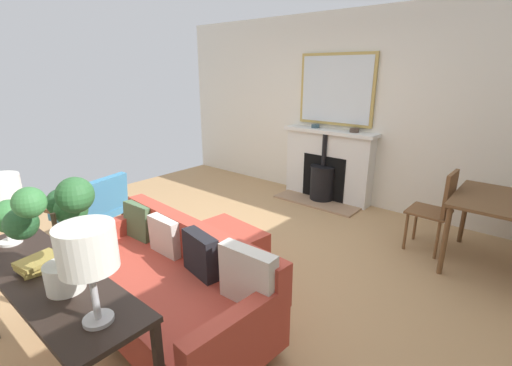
# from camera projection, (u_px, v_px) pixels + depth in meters

# --- Properties ---
(ground_plane) EXTENTS (5.07, 6.24, 0.01)m
(ground_plane) POSITION_uv_depth(u_px,v_px,m) (225.00, 261.00, 3.68)
(ground_plane) COLOR tan
(wall_left) EXTENTS (0.12, 6.24, 2.68)m
(wall_left) POSITION_uv_depth(u_px,v_px,m) (347.00, 110.00, 5.11)
(wall_left) COLOR silver
(wall_left) RESTS_ON ground
(fireplace) EXTENTS (0.63, 1.42, 1.06)m
(fireplace) POSITION_uv_depth(u_px,v_px,m) (327.00, 169.00, 5.31)
(fireplace) COLOR #9E7A5B
(fireplace) RESTS_ON ground
(mirror_over_mantel) EXTENTS (0.04, 1.16, 1.00)m
(mirror_over_mantel) POSITION_uv_depth(u_px,v_px,m) (336.00, 90.00, 5.05)
(mirror_over_mantel) COLOR tan
(mantel_bowl_near) EXTENTS (0.12, 0.12, 0.05)m
(mantel_bowl_near) POSITION_uv_depth(u_px,v_px,m) (315.00, 126.00, 5.30)
(mantel_bowl_near) COLOR #334C56
(mantel_bowl_near) RESTS_ON fireplace
(mantel_bowl_far) EXTENTS (0.13, 0.13, 0.06)m
(mantel_bowl_far) POSITION_uv_depth(u_px,v_px,m) (354.00, 130.00, 4.92)
(mantel_bowl_far) COLOR #47382D
(mantel_bowl_far) RESTS_ON fireplace
(sofa) EXTENTS (0.97, 1.94, 0.81)m
(sofa) POSITION_uv_depth(u_px,v_px,m) (167.00, 282.00, 2.72)
(sofa) COLOR #B2B2B7
(sofa) RESTS_ON ground
(ottoman) EXTENTS (0.61, 0.78, 0.37)m
(ottoman) POSITION_uv_depth(u_px,v_px,m) (227.00, 243.00, 3.56)
(ottoman) COLOR #B2B2B7
(ottoman) RESTS_ON ground
(armchair_accent) EXTENTS (0.79, 0.72, 0.81)m
(armchair_accent) POSITION_uv_depth(u_px,v_px,m) (95.00, 207.00, 3.86)
(armchair_accent) COLOR brown
(armchair_accent) RESTS_ON ground
(console_table) EXTENTS (0.43, 1.62, 0.77)m
(console_table) POSITION_uv_depth(u_px,v_px,m) (50.00, 288.00, 2.05)
(console_table) COLOR black
(console_table) RESTS_ON ground
(table_lamp_far_end) EXTENTS (0.25, 0.25, 0.49)m
(table_lamp_far_end) POSITION_uv_depth(u_px,v_px,m) (87.00, 251.00, 1.54)
(table_lamp_far_end) COLOR #B2B2B7
(table_lamp_far_end) RESTS_ON console_table
(potted_plant) EXTENTS (0.41, 0.48, 0.65)m
(potted_plant) POSITION_uv_depth(u_px,v_px,m) (51.00, 222.00, 1.77)
(potted_plant) COLOR silver
(potted_plant) RESTS_ON console_table
(book_stack) EXTENTS (0.25, 0.21, 0.07)m
(book_stack) POSITION_uv_depth(u_px,v_px,m) (40.00, 263.00, 2.08)
(book_stack) COLOR olive
(book_stack) RESTS_ON console_table
(dining_table) EXTENTS (0.97, 0.88, 0.73)m
(dining_table) POSITION_uv_depth(u_px,v_px,m) (506.00, 210.00, 3.33)
(dining_table) COLOR brown
(dining_table) RESTS_ON ground
(dining_chair_near_fireplace) EXTENTS (0.41, 0.41, 0.91)m
(dining_chair_near_fireplace) POSITION_uv_depth(u_px,v_px,m) (439.00, 206.00, 3.71)
(dining_chair_near_fireplace) COLOR brown
(dining_chair_near_fireplace) RESTS_ON ground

